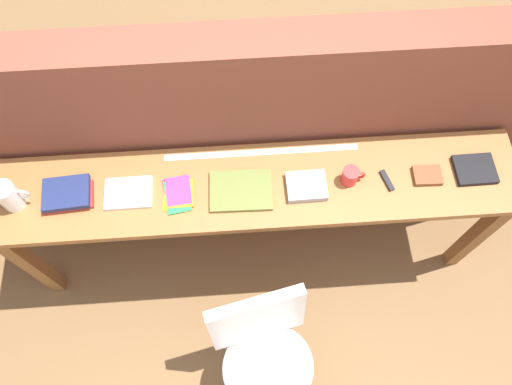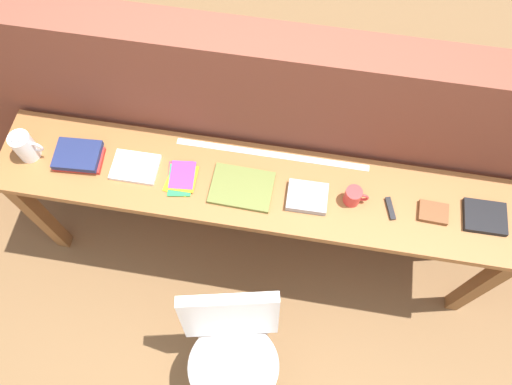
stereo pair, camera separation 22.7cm
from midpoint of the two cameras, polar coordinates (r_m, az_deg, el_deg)
The scene contains 15 objects.
ground_plane at distance 3.04m, azimuth 1.39°, elevation -11.77°, with size 40.00×40.00×0.00m, color brown.
brick_wall_back at distance 2.60m, azimuth 3.91°, elevation 5.86°, with size 6.00×0.20×1.47m, color brown.
sideboard at distance 2.44m, azimuth 2.85°, elevation -0.84°, with size 2.50×0.44×0.88m.
chair_white_moulded at distance 2.45m, azimuth 0.03°, elevation -17.74°, with size 0.53×0.54×0.89m.
pitcher_white at distance 2.51m, azimuth -22.62°, elevation 4.64°, with size 0.14×0.10×0.18m.
book_stack_leftmost at distance 2.46m, azimuth -17.23°, elevation 3.67°, with size 0.24×0.18×0.05m.
magazine_cycling at distance 2.39m, azimuth -11.03°, elevation 2.60°, with size 0.22×0.16×0.02m, color white.
pamphlet_pile_colourful at distance 2.33m, azimuth -5.82°, elevation 1.41°, with size 0.15×0.20×0.01m.
book_open_centre at distance 2.29m, azimuth 1.20°, elevation 0.28°, with size 0.29×0.21×0.02m, color olive.
book_grey_hardcover at distance 2.29m, azimuth 8.70°, elevation -0.81°, with size 0.18×0.15×0.03m, color #9E9EA3.
mug at distance 2.30m, azimuth 13.86°, elevation -0.71°, with size 0.11×0.08×0.09m.
multitool_folded at distance 2.36m, azimuth 17.78°, elevation -2.05°, with size 0.02×0.11×0.02m, color black.
leather_journal_brown at distance 2.42m, azimuth 22.17°, elevation -2.41°, with size 0.13×0.10×0.02m, color brown.
book_repair_rightmost at distance 2.51m, azimuth 27.11°, elevation -2.78°, with size 0.19×0.16×0.03m, color black.
ruler_metal_back_edge at distance 2.39m, azimuth 4.55°, elevation 4.08°, with size 0.93×0.03×0.00m, color silver.
Camera 2 is at (0.16, -0.71, 2.96)m, focal length 35.00 mm.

